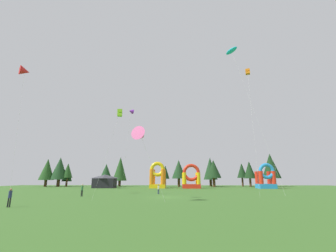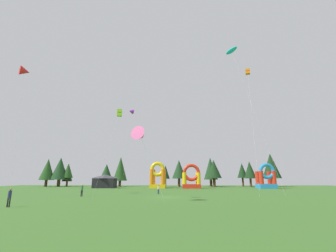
# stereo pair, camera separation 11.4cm
# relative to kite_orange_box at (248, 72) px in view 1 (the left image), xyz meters

# --- Properties ---
(ground_plane) EXTENTS (120.00, 120.00, 0.00)m
(ground_plane) POSITION_rel_kite_orange_box_xyz_m (-15.02, -7.01, -21.84)
(ground_plane) COLOR #3D6B28
(kite_orange_box) EXTENTS (2.68, 7.30, 22.38)m
(kite_orange_box) POSITION_rel_kite_orange_box_xyz_m (0.00, 0.00, 0.00)
(kite_orange_box) COLOR orange
(kite_orange_box) RESTS_ON ground_plane
(kite_purple_delta) EXTENTS (2.88, 3.09, 20.33)m
(kite_purple_delta) POSITION_rel_kite_orange_box_xyz_m (-25.10, 17.30, -2.17)
(kite_purple_delta) COLOR purple
(kite_purple_delta) RESTS_ON ground_plane
(kite_cyan_parafoil) EXTENTS (5.92, 7.38, 28.01)m
(kite_cyan_parafoil) POSITION_rel_kite_orange_box_xyz_m (-2.22, 1.74, 5.51)
(kite_cyan_parafoil) COLOR #19B7CC
(kite_cyan_parafoil) RESTS_ON ground_plane
(kite_red_delta) EXTENTS (3.64, 3.75, 21.07)m
(kite_red_delta) POSITION_rel_kite_orange_box_xyz_m (-39.05, -4.70, -1.60)
(kite_red_delta) COLOR red
(kite_red_delta) RESTS_ON ground_plane
(kite_lime_box) EXTENTS (3.08, 0.66, 11.39)m
(kite_lime_box) POSITION_rel_kite_orange_box_xyz_m (-20.90, -10.76, -10.94)
(kite_lime_box) COLOR #8CD826
(kite_lime_box) RESTS_ON ground_plane
(kite_pink_delta) EXTENTS (4.07, 2.31, 8.46)m
(kite_pink_delta) POSITION_rel_kite_orange_box_xyz_m (-17.68, -13.11, -14.38)
(kite_pink_delta) COLOR #EA599E
(kite_pink_delta) RESTS_ON ground_plane
(person_midfield) EXTENTS (0.42, 0.42, 1.72)m
(person_midfield) POSITION_rel_kite_orange_box_xyz_m (-27.09, -5.74, -20.82)
(person_midfield) COLOR black
(person_midfield) RESTS_ON ground_plane
(person_near_camera) EXTENTS (0.34, 0.34, 1.54)m
(person_near_camera) POSITION_rel_kite_orange_box_xyz_m (-16.46, 0.01, -20.92)
(person_near_camera) COLOR navy
(person_near_camera) RESTS_ON ground_plane
(person_left_edge) EXTENTS (0.36, 0.36, 1.62)m
(person_left_edge) POSITION_rel_kite_orange_box_xyz_m (-28.45, -18.53, -20.88)
(person_left_edge) COLOR black
(person_left_edge) RESTS_ON ground_plane
(inflatable_orange_dome) EXTENTS (4.19, 4.97, 6.97)m
(inflatable_orange_dome) POSITION_rel_kite_orange_box_xyz_m (-18.42, 24.25, -19.24)
(inflatable_orange_dome) COLOR yellow
(inflatable_orange_dome) RESTS_ON ground_plane
(inflatable_blue_arch) EXTENTS (4.32, 3.92, 6.46)m
(inflatable_blue_arch) POSITION_rel_kite_orange_box_xyz_m (10.15, 22.48, -19.44)
(inflatable_blue_arch) COLOR #268CD8
(inflatable_blue_arch) RESTS_ON ground_plane
(inflatable_red_slide) EXTENTS (4.74, 3.77, 6.35)m
(inflatable_red_slide) POSITION_rel_kite_orange_box_xyz_m (-9.36, 22.91, -19.52)
(inflatable_red_slide) COLOR red
(inflatable_red_slide) RESTS_ON ground_plane
(festival_tent) EXTENTS (5.87, 3.95, 3.61)m
(festival_tent) POSITION_rel_kite_orange_box_xyz_m (-33.15, 24.78, -20.03)
(festival_tent) COLOR black
(festival_tent) RESTS_ON ground_plane
(tree_row_0) EXTENTS (4.63, 4.63, 8.83)m
(tree_row_0) POSITION_rel_kite_orange_box_xyz_m (-54.92, 33.98, -16.42)
(tree_row_0) COLOR #4C331E
(tree_row_0) RESTS_ON ground_plane
(tree_row_1) EXTENTS (5.45, 5.45, 9.34)m
(tree_row_1) POSITION_rel_kite_orange_box_xyz_m (-51.38, 35.03, -16.10)
(tree_row_1) COLOR #4C331E
(tree_row_1) RESTS_ON ground_plane
(tree_row_2) EXTENTS (3.22, 3.22, 6.96)m
(tree_row_2) POSITION_rel_kite_orange_box_xyz_m (-49.96, 37.79, -17.57)
(tree_row_2) COLOR #4C331E
(tree_row_2) RESTS_ON ground_plane
(tree_row_3) EXTENTS (3.26, 3.26, 7.46)m
(tree_row_3) POSITION_rel_kite_orange_box_xyz_m (-48.83, 35.44, -16.79)
(tree_row_3) COLOR #4C331E
(tree_row_3) RESTS_ON ground_plane
(tree_row_4) EXTENTS (4.66, 4.66, 7.37)m
(tree_row_4) POSITION_rel_kite_orange_box_xyz_m (-36.71, 37.42, -17.43)
(tree_row_4) COLOR #4C331E
(tree_row_4) RESTS_ON ground_plane
(tree_row_5) EXTENTS (4.56, 4.56, 9.66)m
(tree_row_5) POSITION_rel_kite_orange_box_xyz_m (-31.94, 37.12, -16.11)
(tree_row_5) COLOR #4C331E
(tree_row_5) RESTS_ON ground_plane
(tree_row_6) EXTENTS (2.69, 2.69, 6.68)m
(tree_row_6) POSITION_rel_kite_orange_box_xyz_m (-16.77, 34.79, -17.34)
(tree_row_6) COLOR #4C331E
(tree_row_6) RESTS_ON ground_plane
(tree_row_7) EXTENTS (4.39, 4.39, 8.35)m
(tree_row_7) POSITION_rel_kite_orange_box_xyz_m (-12.47, 33.91, -16.45)
(tree_row_7) COLOR #4C331E
(tree_row_7) RESTS_ON ground_plane
(tree_row_8) EXTENTS (4.59, 4.59, 9.50)m
(tree_row_8) POSITION_rel_kite_orange_box_xyz_m (-1.81, 38.58, -16.03)
(tree_row_8) COLOR #4C331E
(tree_row_8) RESTS_ON ground_plane
(tree_row_9) EXTENTS (4.66, 4.66, 8.28)m
(tree_row_9) POSITION_rel_kite_orange_box_xyz_m (-1.61, 33.25, -16.42)
(tree_row_9) COLOR #4C331E
(tree_row_9) RESTS_ON ground_plane
(tree_row_10) EXTENTS (3.25, 3.25, 7.59)m
(tree_row_10) POSITION_rel_kite_orange_box_xyz_m (8.63, 38.43, -16.73)
(tree_row_10) COLOR #4C331E
(tree_row_10) RESTS_ON ground_plane
(tree_row_11) EXTENTS (3.65, 3.65, 7.95)m
(tree_row_11) POSITION_rel_kite_orange_box_xyz_m (9.93, 34.59, -16.64)
(tree_row_11) COLOR #4C331E
(tree_row_11) RESTS_ON ground_plane
(tree_row_12) EXTENTS (5.71, 5.71, 10.55)m
(tree_row_12) POSITION_rel_kite_orange_box_xyz_m (17.35, 36.15, -15.30)
(tree_row_12) COLOR #4C331E
(tree_row_12) RESTS_ON ground_plane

